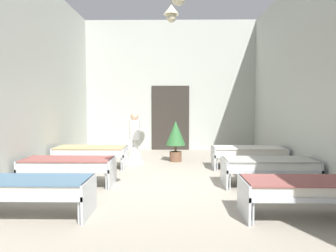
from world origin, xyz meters
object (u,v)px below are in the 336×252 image
(bed_right_row_0, at_px, (306,189))
(bed_right_row_1, at_px, (269,165))
(bed_left_row_1, at_px, (68,165))
(bed_right_row_2, at_px, (248,152))
(potted_plant, at_px, (176,136))
(bed_left_row_0, at_px, (28,187))
(bed_left_row_2, at_px, (91,152))
(nurse_near_aisle, at_px, (135,145))

(bed_right_row_0, height_order, bed_right_row_1, same)
(bed_left_row_1, relative_size, bed_right_row_2, 1.00)
(potted_plant, bearing_deg, bed_left_row_0, -115.21)
(bed_left_row_2, bearing_deg, bed_right_row_2, 0.00)
(bed_left_row_1, distance_m, nurse_near_aisle, 2.77)
(bed_right_row_2, bearing_deg, potted_plant, 151.38)
(bed_right_row_2, xyz_separation_m, potted_plant, (-1.93, 1.05, 0.32))
(bed_left_row_1, xyz_separation_m, bed_left_row_2, (0.00, 1.90, 0.00))
(bed_right_row_0, distance_m, bed_right_row_1, 1.90)
(bed_right_row_1, height_order, potted_plant, potted_plant)
(bed_left_row_1, distance_m, bed_right_row_2, 4.62)
(bed_right_row_0, bearing_deg, bed_right_row_2, 90.00)
(bed_right_row_2, bearing_deg, bed_right_row_0, -90.00)
(bed_right_row_1, distance_m, nurse_near_aisle, 4.01)
(bed_right_row_2, height_order, nurse_near_aisle, nurse_near_aisle)
(bed_left_row_0, distance_m, bed_right_row_2, 5.67)
(bed_right_row_0, distance_m, bed_left_row_1, 4.62)
(bed_left_row_2, distance_m, bed_right_row_2, 4.21)
(bed_right_row_2, xyz_separation_m, nurse_near_aisle, (-3.11, 0.64, 0.09))
(bed_left_row_2, bearing_deg, bed_right_row_0, -42.07)
(bed_right_row_0, distance_m, nurse_near_aisle, 5.42)
(bed_right_row_1, xyz_separation_m, bed_left_row_2, (-4.21, 1.90, 0.00))
(bed_left_row_1, xyz_separation_m, bed_right_row_1, (4.21, 0.00, 0.00))
(bed_left_row_2, xyz_separation_m, potted_plant, (2.28, 1.05, 0.32))
(bed_right_row_1, bearing_deg, bed_left_row_1, 180.00)
(bed_right_row_2, relative_size, nurse_near_aisle, 1.28)
(bed_left_row_1, distance_m, bed_right_row_1, 4.21)
(bed_left_row_0, height_order, bed_right_row_0, same)
(bed_left_row_1, bearing_deg, bed_left_row_2, 90.00)
(bed_left_row_2, distance_m, potted_plant, 2.53)
(potted_plant, bearing_deg, bed_left_row_2, -155.28)
(bed_left_row_0, relative_size, potted_plant, 1.56)
(bed_left_row_2, xyz_separation_m, bed_right_row_2, (4.21, 0.00, 0.00))
(bed_right_row_0, height_order, bed_left_row_2, same)
(bed_right_row_2, bearing_deg, bed_left_row_1, -155.71)
(nurse_near_aisle, bearing_deg, bed_right_row_0, -143.10)
(bed_right_row_2, bearing_deg, nurse_near_aisle, 168.43)
(bed_left_row_0, xyz_separation_m, potted_plant, (2.28, 4.85, 0.32))
(bed_right_row_1, distance_m, bed_right_row_2, 1.90)
(bed_right_row_1, bearing_deg, bed_left_row_2, 155.71)
(bed_right_row_0, distance_m, potted_plant, 5.23)
(bed_left_row_0, xyz_separation_m, bed_left_row_2, (0.00, 3.80, 0.00))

